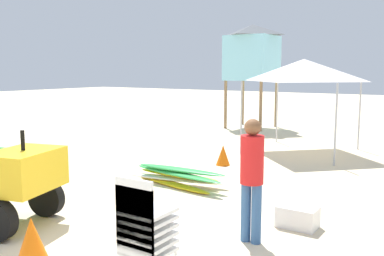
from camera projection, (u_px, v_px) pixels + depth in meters
ground at (97, 252)px, 5.63m from camera, size 80.00×80.00×0.00m
stacked_plastic_chairs at (142, 226)px, 4.51m from camera, size 0.48×0.48×1.29m
surfboard_pile at (176, 176)px, 8.85m from camera, size 2.53×0.83×0.40m
lifeguard_near_left at (252, 172)px, 5.84m from camera, size 0.32×0.32×1.73m
popup_canopy at (304, 70)px, 12.21m from camera, size 2.66×2.66×2.69m
lifeguard_tower at (252, 53)px, 17.41m from camera, size 1.98×1.98×4.21m
traffic_cone_near at (223, 155)px, 10.75m from camera, size 0.36×0.36×0.51m
traffic_cone_far at (32, 241)px, 5.24m from camera, size 0.42×0.42×0.60m
cooler_box at (298, 217)px, 6.51m from camera, size 0.59×0.38×0.32m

